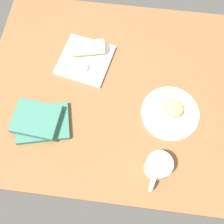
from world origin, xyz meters
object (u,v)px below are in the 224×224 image
at_px(scone_pastry, 174,108).
at_px(book_stack, 40,121).
at_px(sauce_cup, 81,67).
at_px(coffee_mug, 158,167).
at_px(breakfast_wrap, 87,48).
at_px(round_plate, 170,113).
at_px(square_plate, 85,60).

height_order(scone_pastry, book_stack, scone_pastry).
relative_size(scone_pastry, sauce_cup, 1.31).
xyz_separation_m(sauce_cup, coffee_mug, (0.34, -0.38, 0.02)).
bearing_deg(sauce_cup, breakfast_wrap, 80.04).
bearing_deg(round_plate, scone_pastry, 50.64).
height_order(book_stack, coffee_mug, coffee_mug).
height_order(scone_pastry, coffee_mug, coffee_mug).
bearing_deg(book_stack, coffee_mug, -14.97).
bearing_deg(sauce_cup, round_plate, -21.93).
xyz_separation_m(scone_pastry, sauce_cup, (-0.39, 0.14, -0.01)).
relative_size(sauce_cup, book_stack, 0.25).
distance_m(scone_pastry, coffee_mug, 0.24).
bearing_deg(square_plate, scone_pastry, -26.38).
xyz_separation_m(square_plate, sauce_cup, (-0.01, -0.05, 0.02)).
xyz_separation_m(scone_pastry, book_stack, (-0.51, -0.11, -0.01)).
xyz_separation_m(breakfast_wrap, coffee_mug, (0.33, -0.47, 0.00)).
relative_size(scone_pastry, coffee_mug, 0.55).
height_order(square_plate, breakfast_wrap, breakfast_wrap).
bearing_deg(coffee_mug, square_plate, 127.90).
distance_m(breakfast_wrap, book_stack, 0.37).
xyz_separation_m(round_plate, scone_pastry, (0.01, 0.01, 0.03)).
bearing_deg(scone_pastry, breakfast_wrap, 148.90).
bearing_deg(breakfast_wrap, round_plate, -136.66).
bearing_deg(square_plate, coffee_mug, -52.10).
bearing_deg(sauce_cup, coffee_mug, -48.18).
height_order(round_plate, breakfast_wrap, breakfast_wrap).
relative_size(round_plate, coffee_mug, 1.64).
xyz_separation_m(round_plate, square_plate, (-0.38, 0.20, 0.00)).
relative_size(breakfast_wrap, book_stack, 0.62).
bearing_deg(round_plate, breakfast_wrap, 147.13).
bearing_deg(book_stack, round_plate, 11.73).
bearing_deg(book_stack, scone_pastry, 12.67).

